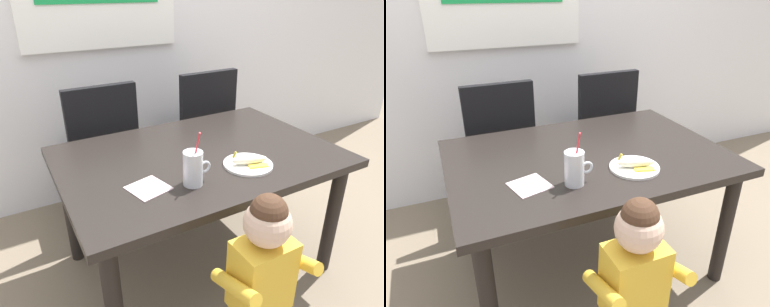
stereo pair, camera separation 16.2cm
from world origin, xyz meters
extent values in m
plane|color=#7A6B56|center=(0.00, 0.00, 0.00)|extent=(24.00, 24.00, 0.00)
cube|color=black|center=(0.00, 0.00, 0.68)|extent=(1.36, 0.93, 0.04)
cylinder|color=black|center=(0.60, -0.39, 0.33)|extent=(0.07, 0.07, 0.66)
cylinder|color=black|center=(-0.60, 0.39, 0.33)|extent=(0.07, 0.07, 0.66)
cylinder|color=black|center=(0.60, 0.39, 0.33)|extent=(0.07, 0.07, 0.66)
cube|color=black|center=(-0.32, 0.76, 0.45)|extent=(0.44, 0.44, 0.06)
cube|color=black|center=(-0.32, 0.56, 0.72)|extent=(0.42, 0.05, 0.48)
cylinder|color=black|center=(-0.13, 0.95, 0.21)|extent=(0.04, 0.04, 0.42)
cylinder|color=black|center=(-0.51, 0.95, 0.21)|extent=(0.04, 0.04, 0.42)
cylinder|color=black|center=(-0.13, 0.57, 0.21)|extent=(0.04, 0.04, 0.42)
cylinder|color=black|center=(-0.51, 0.57, 0.21)|extent=(0.04, 0.04, 0.42)
cube|color=black|center=(0.41, 0.76, 0.45)|extent=(0.44, 0.44, 0.06)
cube|color=black|center=(0.41, 0.56, 0.72)|extent=(0.42, 0.05, 0.48)
cylinder|color=black|center=(0.60, 0.95, 0.21)|extent=(0.04, 0.04, 0.42)
cylinder|color=black|center=(0.22, 0.95, 0.21)|extent=(0.04, 0.04, 0.42)
cylinder|color=black|center=(0.60, 0.57, 0.21)|extent=(0.04, 0.04, 0.42)
cylinder|color=black|center=(0.22, 0.57, 0.21)|extent=(0.04, 0.04, 0.42)
cube|color=gold|center=(-0.10, -0.64, 0.49)|extent=(0.22, 0.15, 0.30)
sphere|color=beige|center=(-0.10, -0.64, 0.72)|extent=(0.17, 0.17, 0.17)
sphere|color=#472D1E|center=(-0.10, -0.64, 0.77)|extent=(0.13, 0.13, 0.13)
cylinder|color=gold|center=(-0.24, -0.66, 0.52)|extent=(0.05, 0.24, 0.13)
cylinder|color=gold|center=(0.04, -0.66, 0.52)|extent=(0.05, 0.24, 0.13)
cylinder|color=silver|center=(-0.18, -0.25, 0.78)|extent=(0.08, 0.08, 0.15)
cylinder|color=beige|center=(-0.18, -0.25, 0.75)|extent=(0.07, 0.07, 0.08)
torus|color=silver|center=(-0.12, -0.25, 0.77)|extent=(0.06, 0.01, 0.06)
cylinder|color=#E5333F|center=(-0.17, -0.25, 0.85)|extent=(0.01, 0.07, 0.21)
cylinder|color=white|center=(0.13, -0.23, 0.71)|extent=(0.23, 0.23, 0.01)
ellipsoid|color=#F4EAC6|center=(0.13, -0.23, 0.74)|extent=(0.18, 0.09, 0.04)
cube|color=yellow|center=(0.15, -0.28, 0.72)|extent=(0.10, 0.06, 0.01)
cube|color=yellow|center=(0.16, -0.20, 0.72)|extent=(0.10, 0.06, 0.01)
cylinder|color=yellow|center=(0.06, -0.21, 0.77)|extent=(0.03, 0.02, 0.03)
cube|color=silver|center=(-0.36, -0.19, 0.71)|extent=(0.18, 0.18, 0.00)
camera|label=1|loc=(-0.81, -1.36, 1.46)|focal=32.85mm
camera|label=2|loc=(-0.67, -1.43, 1.46)|focal=32.85mm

